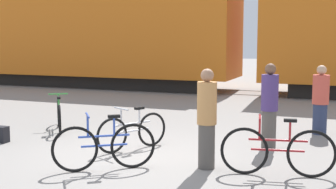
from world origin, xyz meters
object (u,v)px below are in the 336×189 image
(bicycle_silver, at_px, (133,131))
(person_in_tan, at_px, (207,119))
(freight_train, at_px, (250,20))
(person_in_purple, at_px, (269,106))
(person_in_red, at_px, (320,100))
(backpack, at_px, (1,134))
(bicycle_blue, at_px, (104,146))
(bicycle_maroon, at_px, (277,151))
(bicycle_green, at_px, (59,115))

(bicycle_silver, bearing_deg, person_in_tan, -23.14)
(freight_train, height_order, person_in_purple, freight_train)
(person_in_red, bearing_deg, person_in_tan, -157.43)
(person_in_purple, relative_size, backpack, 4.98)
(person_in_tan, bearing_deg, bicycle_blue, -121.84)
(person_in_purple, height_order, person_in_red, person_in_purple)
(bicycle_maroon, relative_size, bicycle_blue, 1.26)
(bicycle_green, xyz_separation_m, person_in_red, (5.81, 1.77, 0.41))
(person_in_tan, distance_m, person_in_purple, 1.96)
(bicycle_blue, height_order, person_in_purple, person_in_purple)
(person_in_red, bearing_deg, bicycle_silver, 177.39)
(bicycle_maroon, bearing_deg, freight_train, 103.81)
(bicycle_blue, bearing_deg, person_in_purple, 47.82)
(bicycle_blue, height_order, backpack, bicycle_blue)
(person_in_purple, relative_size, person_in_red, 1.08)
(bicycle_blue, relative_size, person_in_purple, 0.84)
(bicycle_green, distance_m, person_in_tan, 4.63)
(bicycle_maroon, bearing_deg, bicycle_blue, -165.66)
(freight_train, xyz_separation_m, person_in_purple, (2.26, -9.11, -2.02))
(bicycle_maroon, height_order, person_in_red, person_in_red)
(person_in_red, xyz_separation_m, backpack, (-6.19, -3.33, -0.61))
(bicycle_green, distance_m, person_in_red, 6.09)
(bicycle_silver, relative_size, backpack, 4.32)
(bicycle_blue, relative_size, person_in_red, 0.90)
(bicycle_maroon, xyz_separation_m, backpack, (-5.76, 0.34, -0.24))
(person_in_tan, bearing_deg, bicycle_green, -170.72)
(person_in_red, bearing_deg, bicycle_green, 153.29)
(bicycle_green, relative_size, bicycle_blue, 1.03)
(freight_train, xyz_separation_m, bicycle_green, (-2.69, -9.06, -2.51))
(bicycle_silver, xyz_separation_m, person_in_red, (3.33, 2.90, 0.41))
(freight_train, height_order, bicycle_blue, freight_train)
(freight_train, distance_m, bicycle_maroon, 11.54)
(bicycle_blue, xyz_separation_m, person_in_tan, (1.55, 0.72, 0.45))
(backpack, bearing_deg, person_in_red, 28.27)
(bicycle_blue, distance_m, person_in_red, 5.40)
(person_in_tan, height_order, backpack, person_in_tan)
(freight_train, relative_size, bicycle_green, 38.98)
(bicycle_blue, bearing_deg, backpack, 161.14)
(bicycle_maroon, bearing_deg, bicycle_silver, 165.33)
(bicycle_silver, bearing_deg, person_in_red, 41.06)
(person_in_purple, distance_m, person_in_red, 2.02)
(freight_train, height_order, bicycle_maroon, freight_train)
(bicycle_silver, distance_m, person_in_purple, 2.74)
(bicycle_maroon, relative_size, person_in_tan, 1.06)
(backpack, bearing_deg, bicycle_green, 76.39)
(bicycle_silver, distance_m, person_in_tan, 1.94)
(freight_train, distance_m, person_in_tan, 11.22)
(freight_train, distance_m, person_in_purple, 9.60)
(freight_train, distance_m, backpack, 11.37)
(bicycle_blue, distance_m, person_in_tan, 1.77)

